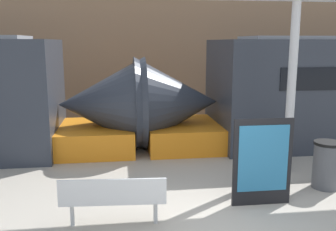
{
  "coord_description": "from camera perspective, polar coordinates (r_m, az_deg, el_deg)",
  "views": [
    {
      "loc": [
        -1.43,
        -5.34,
        3.03
      ],
      "look_at": [
        -0.34,
        2.88,
        1.4
      ],
      "focal_mm": 40.0,
      "sensor_mm": 36.0,
      "label": 1
    }
  ],
  "objects": [
    {
      "name": "station_wall",
      "position": [
        15.43,
        -2.3,
        9.14
      ],
      "size": [
        56.0,
        0.2,
        5.0
      ],
      "primitive_type": "cube",
      "color": "#937051",
      "rests_on": "ground_plane"
    },
    {
      "name": "bench_near",
      "position": [
        6.35,
        -8.34,
        -12.14
      ],
      "size": [
        1.76,
        0.55,
        0.88
      ],
      "rotation": [
        0.0,
        0.0,
        -0.07
      ],
      "color": "silver",
      "rests_on": "ground_plane"
    },
    {
      "name": "trash_bin",
      "position": [
        8.58,
        23.01,
        -6.93
      ],
      "size": [
        0.58,
        0.58,
        1.0
      ],
      "color": "#4C4F54",
      "rests_on": "ground_plane"
    },
    {
      "name": "poster_board",
      "position": [
        7.23,
        14.2,
        -6.87
      ],
      "size": [
        1.13,
        0.07,
        1.66
      ],
      "color": "black",
      "rests_on": "ground_plane"
    },
    {
      "name": "support_column_near",
      "position": [
        8.99,
        18.27,
        3.77
      ],
      "size": [
        0.2,
        0.2,
        3.93
      ],
      "primitive_type": "cylinder",
      "color": "silver",
      "rests_on": "ground_plane"
    }
  ]
}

